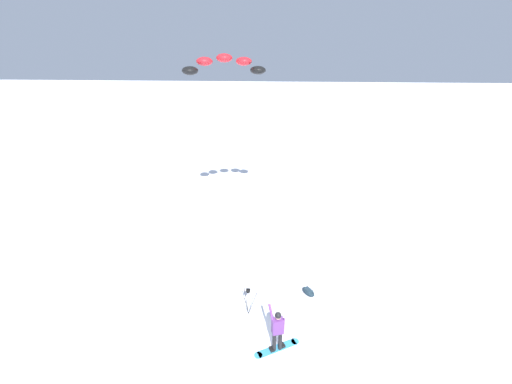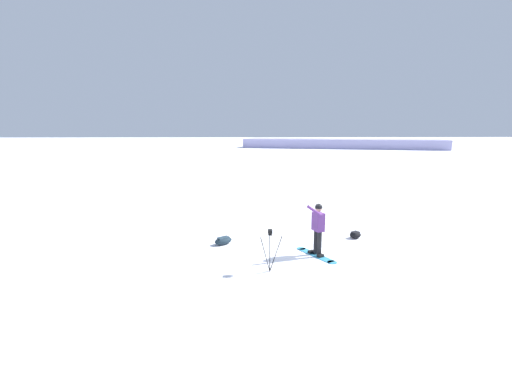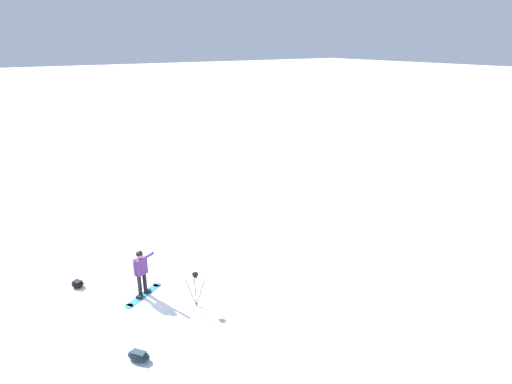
{
  "view_description": "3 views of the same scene",
  "coord_description": "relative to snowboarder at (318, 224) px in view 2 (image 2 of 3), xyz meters",
  "views": [
    {
      "loc": [
        8.47,
        -0.32,
        9.62
      ],
      "look_at": [
        -4.11,
        -1.71,
        4.33
      ],
      "focal_mm": 22.25,
      "sensor_mm": 36.0,
      "label": 1
    },
    {
      "loc": [
        -2.28,
        -11.41,
        4.02
      ],
      "look_at": [
        -1.86,
        -0.73,
        2.13
      ],
      "focal_mm": 25.31,
      "sensor_mm": 36.0,
      "label": 2
    },
    {
      "loc": [
        -12.84,
        3.5,
        8.36
      ],
      "look_at": [
        -4.7,
        -1.96,
        4.9
      ],
      "focal_mm": 30.37,
      "sensor_mm": 36.0,
      "label": 3
    }
  ],
  "objects": [
    {
      "name": "snowboarder",
      "position": [
        0.0,
        0.0,
        0.0
      ],
      "size": [
        0.63,
        0.62,
        1.72
      ],
      "color": "black",
      "rests_on": "ground_plane"
    },
    {
      "name": "camera_tripod",
      "position": [
        -1.61,
        -1.24,
        -0.15
      ],
      "size": [
        0.63,
        0.57,
        1.24
      ],
      "color": "#262628",
      "rests_on": "ground_plane"
    },
    {
      "name": "snowboard",
      "position": [
        -0.04,
        0.01,
        -1.01
      ],
      "size": [
        1.03,
        1.58,
        0.1
      ],
      "color": "teal",
      "rests_on": "ground_plane"
    },
    {
      "name": "gear_bag_large",
      "position": [
        -3.05,
        1.25,
        -0.9
      ],
      "size": [
        0.75,
        0.69,
        0.27
      ],
      "color": "#192833",
      "rests_on": "ground_plane"
    },
    {
      "name": "gear_bag_small",
      "position": [
        1.8,
        1.77,
        -0.9
      ],
      "size": [
        0.58,
        0.55,
        0.25
      ],
      "color": "black",
      "rests_on": "ground_plane"
    },
    {
      "name": "ground_plane",
      "position": [
        -0.11,
        0.48,
        -1.04
      ],
      "size": [
        300.0,
        300.0,
        0.0
      ],
      "primitive_type": "plane",
      "color": "white"
    },
    {
      "name": "distant_ridge",
      "position": [
        18.06,
        63.19,
        -0.11
      ],
      "size": [
        40.46,
        20.73,
        1.85
      ],
      "color": "#A5A0D0",
      "rests_on": "ground_plane"
    }
  ]
}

